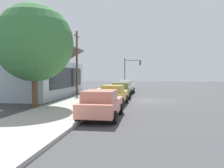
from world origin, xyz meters
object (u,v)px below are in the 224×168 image
object	(u,v)px
car_mustard	(114,95)
car_ivory	(125,87)
fire_hydrant_red	(108,92)
car_coral	(101,104)
shade_tree	(34,43)
car_olive	(121,90)
utility_pole_wooden	(77,62)
traffic_light_main	(131,68)
car_seafoam	(127,85)

from	to	relation	value
car_mustard	car_ivory	bearing A→B (deg)	2.26
car_mustard	fire_hydrant_red	size ratio (longest dim) A/B	6.30
car_ivory	fire_hydrant_red	xyz separation A→B (m)	(-4.71, 1.49, -0.32)
car_coral	car_ivory	size ratio (longest dim) A/B	0.95
car_mustard	car_ivory	xyz separation A→B (m)	(11.17, -0.05, 0.00)
shade_tree	car_ivory	bearing A→B (deg)	-21.88
car_olive	utility_pole_wooden	distance (m)	6.89
fire_hydrant_red	car_olive	bearing A→B (deg)	-123.16
car_ivory	shade_tree	distance (m)	15.24
car_coral	fire_hydrant_red	size ratio (longest dim) A/B	6.44
shade_tree	car_olive	bearing A→B (deg)	-34.35
car_ivory	traffic_light_main	world-z (taller)	traffic_light_main
utility_pole_wooden	shade_tree	bearing A→B (deg)	179.99
car_seafoam	car_coral	bearing A→B (deg)	-179.94
car_mustard	shade_tree	size ratio (longest dim) A/B	0.59
car_ivory	fire_hydrant_red	distance (m)	4.95
car_mustard	car_olive	size ratio (longest dim) A/B	0.91
traffic_light_main	utility_pole_wooden	world-z (taller)	utility_pole_wooden
car_olive	car_ivory	xyz separation A→B (m)	(5.67, -0.02, -0.00)
car_ivory	car_seafoam	world-z (taller)	same
car_coral	car_ivory	xyz separation A→B (m)	(17.03, 0.00, 0.00)
car_coral	car_seafoam	bearing A→B (deg)	1.14
car_coral	car_mustard	xyz separation A→B (m)	(5.85, 0.05, -0.00)
car_ivory	traffic_light_main	size ratio (longest dim) A/B	0.92
car_coral	car_mustard	distance (m)	5.85
car_seafoam	fire_hydrant_red	bearing A→B (deg)	171.91
car_olive	car_seafoam	size ratio (longest dim) A/B	1.08
shade_tree	car_seafoam	bearing A→B (deg)	-15.86
car_olive	traffic_light_main	bearing A→B (deg)	-2.58
car_olive	car_ivory	size ratio (longest dim) A/B	1.02
shade_tree	fire_hydrant_red	world-z (taller)	shade_tree
car_olive	fire_hydrant_red	world-z (taller)	car_olive
utility_pole_wooden	car_ivory	bearing A→B (deg)	-62.36
car_olive	car_ivory	bearing A→B (deg)	-2.12
shade_tree	traffic_light_main	bearing A→B (deg)	-13.39
car_ivory	car_seafoam	size ratio (longest dim) A/B	1.06
car_seafoam	fire_hydrant_red	world-z (taller)	car_seafoam
car_coral	fire_hydrant_red	distance (m)	12.41
car_mustard	fire_hydrant_red	bearing A→B (deg)	15.09
utility_pole_wooden	car_seafoam	bearing A→B (deg)	-33.53
utility_pole_wooden	fire_hydrant_red	world-z (taller)	utility_pole_wooden
utility_pole_wooden	fire_hydrant_red	bearing A→B (deg)	-114.68
car_seafoam	traffic_light_main	xyz separation A→B (m)	(4.89, -0.29, 2.68)
car_coral	traffic_light_main	world-z (taller)	traffic_light_main
car_mustard	car_olive	bearing A→B (deg)	2.24
car_ivory	shade_tree	xyz separation A→B (m)	(-13.67, 5.49, 3.90)
car_olive	utility_pole_wooden	xyz separation A→B (m)	(2.80, 5.47, 3.11)
car_ivory	fire_hydrant_red	bearing A→B (deg)	165.29
car_seafoam	utility_pole_wooden	size ratio (longest dim) A/B	0.60
shade_tree	utility_pole_wooden	distance (m)	10.83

